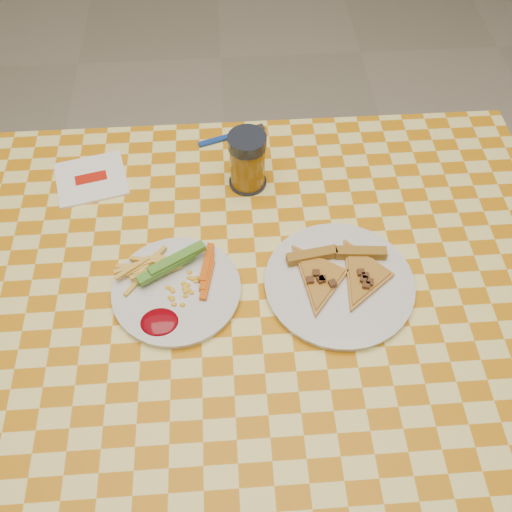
{
  "coord_description": "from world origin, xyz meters",
  "views": [
    {
      "loc": [
        0.01,
        -0.57,
        1.62
      ],
      "look_at": [
        0.05,
        0.05,
        0.78
      ],
      "focal_mm": 40.0,
      "sensor_mm": 36.0,
      "label": 1
    }
  ],
  "objects_px": {
    "table": "(231,306)",
    "plate_right": "(339,284)",
    "plate_left": "(177,291)",
    "drink_glass": "(247,161)"
  },
  "relations": [
    {
      "from": "plate_left",
      "to": "drink_glass",
      "type": "xyz_separation_m",
      "value": [
        0.14,
        0.26,
        0.06
      ]
    },
    {
      "from": "table",
      "to": "plate_left",
      "type": "bearing_deg",
      "value": -173.55
    },
    {
      "from": "plate_right",
      "to": "drink_glass",
      "type": "bearing_deg",
      "value": 119.26
    },
    {
      "from": "plate_left",
      "to": "table",
      "type": "bearing_deg",
      "value": 6.45
    },
    {
      "from": "drink_glass",
      "to": "plate_right",
      "type": "bearing_deg",
      "value": -60.74
    },
    {
      "from": "table",
      "to": "drink_glass",
      "type": "relative_size",
      "value": 10.24
    },
    {
      "from": "table",
      "to": "plate_left",
      "type": "height_order",
      "value": "plate_left"
    },
    {
      "from": "plate_right",
      "to": "drink_glass",
      "type": "xyz_separation_m",
      "value": [
        -0.15,
        0.27,
        0.06
      ]
    },
    {
      "from": "table",
      "to": "plate_right",
      "type": "xyz_separation_m",
      "value": [
        0.2,
        -0.02,
        0.08
      ]
    },
    {
      "from": "plate_left",
      "to": "plate_right",
      "type": "xyz_separation_m",
      "value": [
        0.29,
        -0.0,
        0.0
      ]
    }
  ]
}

